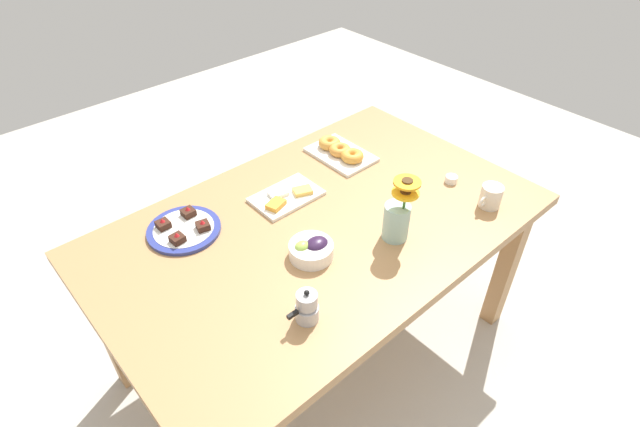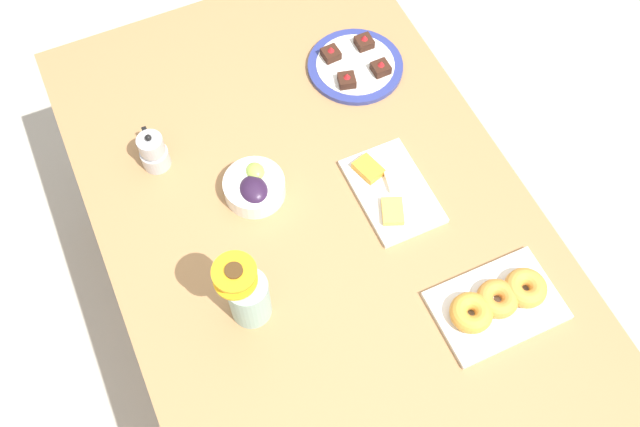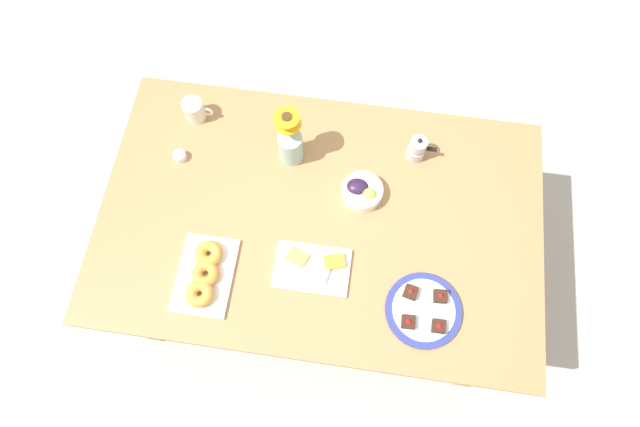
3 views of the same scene
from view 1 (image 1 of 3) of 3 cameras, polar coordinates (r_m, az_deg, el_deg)
ground_plane at (r=2.35m, az=-0.00°, el=-14.89°), size 6.00×6.00×0.00m
dining_table at (r=1.86m, az=-0.00°, el=-2.99°), size 1.60×1.00×0.74m
coffee_mug at (r=1.96m, az=18.93°, el=1.88°), size 0.11×0.08×0.09m
grape_bowl at (r=1.65m, az=-0.97°, el=-4.10°), size 0.15×0.15×0.07m
cheese_platter at (r=1.91m, az=-3.95°, el=1.93°), size 0.26×0.17×0.03m
croissant_platter at (r=2.15m, az=2.37°, el=7.09°), size 0.19×0.28×0.05m
jam_cup_honey at (r=2.06m, az=14.79°, el=3.85°), size 0.05×0.05×0.03m
dessert_plate at (r=1.82m, az=-15.29°, el=-1.71°), size 0.26×0.26×0.05m
flower_vase at (r=1.71m, az=8.83°, el=-0.49°), size 0.10×0.11×0.25m
moka_pot at (r=1.46m, az=-1.51°, el=-10.67°), size 0.11×0.07×0.12m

